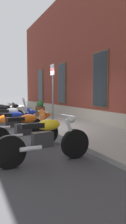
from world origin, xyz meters
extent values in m
plane|color=#38383A|center=(0.00, 0.00, 0.00)|extent=(140.00, 140.00, 0.00)
cube|color=gray|center=(0.00, 1.40, 0.06)|extent=(31.78, 2.80, 0.13)
cube|color=gray|center=(0.00, 2.76, 0.35)|extent=(25.78, 0.10, 0.70)
cube|color=#513823|center=(-8.59, 2.78, 2.10)|extent=(1.22, 0.06, 2.52)
cube|color=black|center=(-8.59, 2.75, 2.10)|extent=(1.10, 0.03, 2.40)
cube|color=#513823|center=(-4.30, 2.78, 2.10)|extent=(1.22, 0.06, 2.52)
cube|color=black|center=(-4.30, 2.75, 2.10)|extent=(1.10, 0.03, 2.40)
cube|color=#513823|center=(0.00, 2.78, 2.10)|extent=(1.22, 0.06, 2.52)
cube|color=black|center=(0.00, 2.75, 2.10)|extent=(1.10, 0.03, 2.40)
cylinder|color=black|center=(-4.05, -0.43, 0.31)|extent=(0.22, 0.63, 0.62)
cylinder|color=silver|center=(-4.04, -0.53, 0.55)|extent=(0.12, 0.31, 0.61)
ellipsoid|color=black|center=(-3.95, -1.04, 0.74)|extent=(0.34, 0.56, 0.24)
cylinder|color=silver|center=(-4.02, -0.61, 0.91)|extent=(0.62, 0.14, 0.04)
sphere|color=silver|center=(-4.04, -0.53, 0.84)|extent=(0.18, 0.18, 0.18)
cylinder|color=black|center=(-2.50, -0.46, 0.33)|extent=(0.20, 0.68, 0.67)
cylinder|color=silver|center=(-2.49, -0.56, 0.58)|extent=(0.11, 0.32, 0.63)
cube|color=#28282B|center=(-2.41, -1.21, 0.51)|extent=(0.27, 0.46, 0.32)
ellipsoid|color=black|center=(-2.43, -1.06, 0.78)|extent=(0.32, 0.55, 0.24)
cylinder|color=silver|center=(-2.48, -0.63, 0.95)|extent=(0.62, 0.11, 0.04)
cone|color=black|center=(-2.49, -0.51, 0.85)|extent=(0.40, 0.38, 0.36)
cylinder|color=black|center=(-0.68, -0.42, 0.33)|extent=(0.17, 0.66, 0.66)
cylinder|color=silver|center=(-0.69, -0.52, 0.57)|extent=(0.09, 0.31, 0.62)
cube|color=#28282B|center=(-0.73, -1.19, 0.51)|extent=(0.25, 0.45, 0.32)
ellipsoid|color=#B7BABF|center=(-0.72, -1.04, 0.76)|extent=(0.30, 0.54, 0.24)
cube|color=black|center=(-0.75, -1.42, 0.77)|extent=(0.25, 0.49, 0.10)
cylinder|color=silver|center=(-0.69, -0.60, 0.93)|extent=(0.62, 0.08, 0.04)
cylinder|color=silver|center=(-0.64, -1.50, 0.38)|extent=(0.12, 0.46, 0.09)
cube|color=#B2BCC6|center=(-0.69, -0.54, 1.11)|extent=(0.37, 0.17, 0.40)
cylinder|color=black|center=(0.78, -0.55, 0.30)|extent=(0.14, 0.61, 0.60)
cylinder|color=silver|center=(0.79, -0.65, 0.55)|extent=(0.08, 0.31, 0.62)
cube|color=#28282B|center=(0.82, -1.37, 0.48)|extent=(0.24, 0.45, 0.32)
ellipsoid|color=#192D9E|center=(0.81, -1.22, 0.74)|extent=(0.28, 0.53, 0.24)
cube|color=black|center=(0.82, -1.60, 0.75)|extent=(0.24, 0.49, 0.10)
cylinder|color=silver|center=(0.79, -0.73, 0.91)|extent=(0.62, 0.06, 0.04)
cylinder|color=silver|center=(0.95, -1.67, 0.35)|extent=(0.11, 0.45, 0.09)
cone|color=#192D9E|center=(0.79, -0.60, 0.81)|extent=(0.37, 0.35, 0.36)
cylinder|color=black|center=(2.30, -0.55, 0.31)|extent=(0.22, 0.63, 0.62)
cylinder|color=silver|center=(2.31, -0.65, 0.57)|extent=(0.12, 0.33, 0.65)
cube|color=#28282B|center=(2.42, -1.34, 0.49)|extent=(0.29, 0.47, 0.32)
ellipsoid|color=orange|center=(2.40, -1.19, 0.79)|extent=(0.34, 0.55, 0.24)
cube|color=black|center=(2.46, -1.57, 0.80)|extent=(0.29, 0.51, 0.10)
cylinder|color=silver|center=(2.33, -0.73, 0.96)|extent=(0.62, 0.13, 0.04)
cylinder|color=silver|center=(2.59, -1.62, 0.36)|extent=(0.16, 0.46, 0.09)
cone|color=orange|center=(2.31, -0.60, 0.86)|extent=(0.41, 0.39, 0.36)
cylinder|color=black|center=(3.97, -0.50, 0.34)|extent=(0.16, 0.68, 0.68)
cylinder|color=black|center=(4.06, -2.02, 0.34)|extent=(0.16, 0.68, 0.68)
cylinder|color=silver|center=(3.97, -0.60, 0.61)|extent=(0.09, 0.33, 0.66)
cube|color=#28282B|center=(4.02, -1.31, 0.52)|extent=(0.25, 0.45, 0.32)
ellipsoid|color=gold|center=(4.01, -1.16, 0.83)|extent=(0.29, 0.53, 0.24)
cube|color=black|center=(4.03, -1.54, 0.84)|extent=(0.25, 0.49, 0.10)
cylinder|color=silver|center=(3.98, -0.68, 1.00)|extent=(0.62, 0.07, 0.04)
cylinder|color=silver|center=(4.16, -1.60, 0.39)|extent=(0.12, 0.45, 0.09)
sphere|color=silver|center=(3.97, -0.60, 0.93)|extent=(0.18, 0.18, 0.18)
cylinder|color=#4C4C51|center=(-0.13, 0.54, 1.42)|extent=(0.06, 0.06, 2.57)
cube|color=white|center=(-0.13, 0.52, 2.45)|extent=(0.36, 0.03, 0.44)
cube|color=red|center=(-0.13, 0.50, 2.45)|extent=(0.36, 0.01, 0.08)
cylinder|color=brown|center=(-3.82, 1.16, 0.42)|extent=(0.55, 0.55, 0.58)
cylinder|color=black|center=(-3.82, 1.16, 0.42)|extent=(0.58, 0.58, 0.04)
sphere|color=#28602D|center=(-3.82, 1.16, 0.85)|extent=(0.40, 0.40, 0.40)
camera|label=1|loc=(8.39, -2.77, 1.52)|focal=35.10mm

